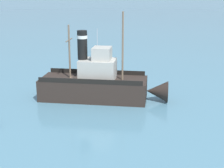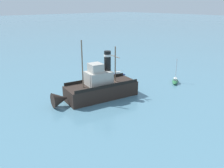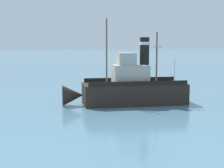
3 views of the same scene
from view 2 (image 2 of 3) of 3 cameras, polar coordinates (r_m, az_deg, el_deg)
name	(u,v)px [view 2 (image 2 of 3)]	position (r m, az deg, el deg)	size (l,w,h in m)	color
ground_plane	(107,95)	(41.19, -1.11, -2.65)	(600.00, 600.00, 0.00)	teal
old_tugboat	(98,88)	(39.30, -3.35, -0.91)	(6.47, 14.77, 9.90)	#2D231E
sailboat_navy	(117,75)	(51.50, 1.17, 2.30)	(3.11, 3.73, 4.90)	navy
sailboat_green	(175,81)	(48.90, 14.95, 0.74)	(2.95, 3.80, 4.90)	#286B3D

